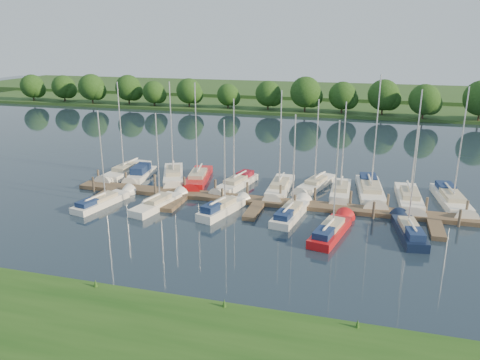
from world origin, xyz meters
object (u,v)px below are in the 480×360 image
(sailboat_n_5, at_px, (280,189))
(sailboat_s_2, at_px, (222,209))
(sailboat_n_0, at_px, (125,172))
(motorboat, at_px, (140,175))
(dock, at_px, (259,203))

(sailboat_n_5, distance_m, sailboat_s_2, 8.65)
(sailboat_n_0, relative_size, sailboat_s_2, 1.23)
(motorboat, bearing_deg, sailboat_n_0, -22.51)
(dock, xyz_separation_m, sailboat_n_5, (1.12, 4.71, 0.08))
(dock, height_order, sailboat_n_5, sailboat_n_5)
(motorboat, distance_m, sailboat_n_5, 16.62)
(dock, bearing_deg, sailboat_n_0, 161.76)
(sailboat_n_0, relative_size, motorboat, 1.74)
(sailboat_n_0, xyz_separation_m, motorboat, (2.33, -0.70, 0.09))
(sailboat_n_0, distance_m, sailboat_n_5, 18.98)
(dock, distance_m, sailboat_n_0, 18.76)
(dock, bearing_deg, sailboat_s_2, -133.57)
(sailboat_s_2, bearing_deg, sailboat_n_0, 166.12)
(motorboat, xyz_separation_m, sailboat_s_2, (12.65, -8.15, -0.02))
(dock, relative_size, motorboat, 6.10)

